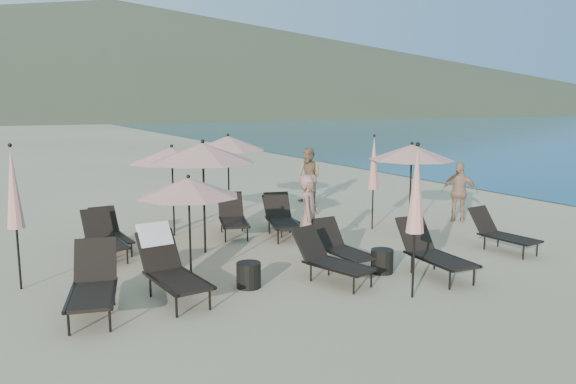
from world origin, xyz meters
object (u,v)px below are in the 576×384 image
lounger_6 (104,237)px  umbrella_open_3 (172,155)px  lounger_9 (282,217)px  beachgoer_c (460,192)px  lounger_1 (169,265)px  lounger_10 (280,215)px  lounger_4 (433,251)px  beachgoer_b (309,176)px  lounger_2 (330,259)px  umbrella_closed_1 (374,164)px  side_table_0 (249,275)px  umbrella_open_0 (189,187)px  lounger_0 (93,283)px  lounger_8 (233,216)px  umbrella_closed_0 (416,191)px  lounger_3 (342,246)px  side_table_1 (382,261)px  umbrella_open_4 (228,143)px  beachgoer_a (309,217)px  lounger_7 (110,233)px  umbrella_open_2 (412,152)px  lounger_5 (501,232)px  umbrella_open_1 (203,153)px  umbrella_closed_2 (13,189)px

lounger_6 → umbrella_open_3: umbrella_open_3 is taller
lounger_9 → beachgoer_c: bearing=5.9°
lounger_1 → lounger_10: size_ratio=1.25×
lounger_4 → beachgoer_b: size_ratio=1.00×
lounger_2 → umbrella_closed_1: (3.31, 3.06, 1.29)m
lounger_6 → umbrella_closed_1: size_ratio=0.68×
lounger_1 → side_table_0: size_ratio=4.19×
umbrella_open_0 → umbrella_open_3: size_ratio=0.89×
lounger_0 → beachgoer_c: size_ratio=1.15×
lounger_9 → beachgoer_c: 5.18m
lounger_2 → lounger_10: lounger_2 is taller
lounger_8 → umbrella_open_3: 2.13m
lounger_6 → lounger_8: bearing=6.9°
lounger_10 → umbrella_closed_0: 5.68m
umbrella_closed_0 → beachgoer_b: 9.04m
lounger_3 → lounger_10: size_ratio=1.02×
lounger_1 → side_table_1: (4.03, -0.68, -0.33)m
umbrella_open_4 → side_table_1: 6.86m
side_table_0 → beachgoer_c: size_ratio=0.28×
lounger_1 → lounger_9: 4.76m
lounger_0 → beachgoer_a: beachgoer_a is taller
beachgoer_b → beachgoer_c: (2.22, -4.39, -0.08)m
beachgoer_a → beachgoer_c: size_ratio=1.09×
umbrella_open_4 → lounger_6: bearing=-145.3°
umbrella_closed_0 → lounger_10: bearing=86.1°
side_table_1 → lounger_1: bearing=170.4°
lounger_4 → lounger_7: lounger_4 is taller
umbrella_open_0 → umbrella_open_2: size_ratio=0.87×
lounger_5 → umbrella_open_1: size_ratio=0.65×
lounger_2 → beachgoer_c: beachgoer_c is taller
lounger_1 → umbrella_open_1: bearing=52.0°
lounger_8 → beachgoer_b: size_ratio=0.99×
umbrella_open_3 → beachgoer_c: size_ratio=1.37×
beachgoer_c → beachgoer_a: bearing=58.3°
lounger_5 → beachgoer_a: size_ratio=0.90×
side_table_1 → beachgoer_a: 1.83m
beachgoer_b → umbrella_closed_2: bearing=-78.5°
lounger_7 → umbrella_open_2: bearing=-17.5°
lounger_6 → lounger_3: bearing=-40.4°
side_table_1 → lounger_6: bearing=140.3°
umbrella_open_3 → lounger_6: bearing=-148.7°
beachgoer_b → lounger_5: bearing=-10.8°
lounger_10 → beachgoer_a: bearing=-97.7°
lounger_4 → lounger_10: bearing=103.9°
lounger_4 → umbrella_closed_1: umbrella_closed_1 is taller
umbrella_open_4 → side_table_0: umbrella_open_4 is taller
lounger_7 → beachgoer_c: (9.13, -1.46, 0.40)m
lounger_7 → lounger_10: lounger_7 is taller
umbrella_open_2 → umbrella_open_4: umbrella_open_4 is taller
lounger_8 → lounger_5: bearing=-25.8°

